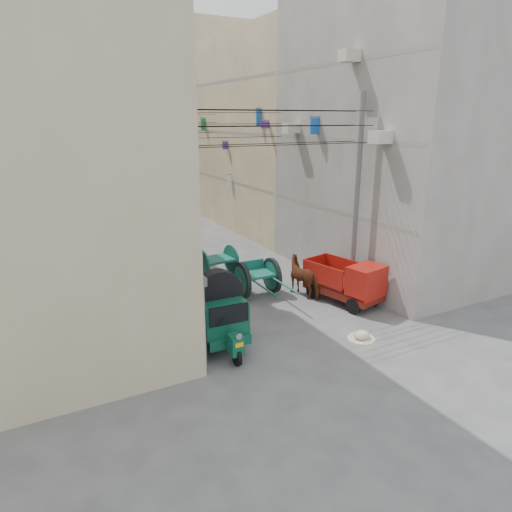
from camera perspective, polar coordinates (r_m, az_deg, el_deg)
ground at (r=13.24m, az=16.11°, el=-16.05°), size 140.00×140.00×0.00m
building_row_left at (r=41.91m, az=-28.53°, el=14.07°), size 8.00×62.00×14.00m
building_row_right at (r=44.89m, az=-7.00°, el=15.95°), size 8.00×62.00×14.00m
end_cap_building at (r=74.22m, az=-22.28°, el=15.20°), size 22.00×10.00×13.00m
shutters_left at (r=19.43m, az=-14.19°, el=-0.30°), size 0.18×14.40×2.88m
signboards at (r=30.74m, az=-12.49°, el=9.68°), size 8.22×40.52×5.67m
ac_units at (r=19.40m, az=9.96°, el=17.74°), size 0.70×6.55×3.35m
utility_poles at (r=26.24m, az=-9.75°, el=9.92°), size 7.40×22.20×8.00m
overhead_cables at (r=23.61m, az=-8.02°, el=15.99°), size 7.40×22.52×1.12m
auto_rickshaw at (r=14.62m, az=-4.73°, el=-7.04°), size 1.63×2.78×1.94m
tonga_cart at (r=18.79m, az=0.16°, el=-2.66°), size 1.62×3.31×1.49m
mini_truck at (r=18.17m, az=11.72°, el=-3.50°), size 2.04×3.35×1.75m
second_cart at (r=21.08m, az=-4.90°, el=-0.63°), size 1.71×1.54×1.39m
feed_sack at (r=15.78m, az=13.04°, el=-9.58°), size 0.57×0.46×0.28m
horse at (r=18.95m, az=6.20°, el=-2.56°), size 1.28×2.01×1.57m
distant_car_white at (r=27.34m, az=-11.63°, el=2.91°), size 2.22×3.94×1.27m
distant_car_grey at (r=41.37m, az=-14.71°, el=7.38°), size 1.73×4.06×1.30m
distant_car_green at (r=48.64m, az=-17.61°, el=8.49°), size 2.31×4.65×1.30m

